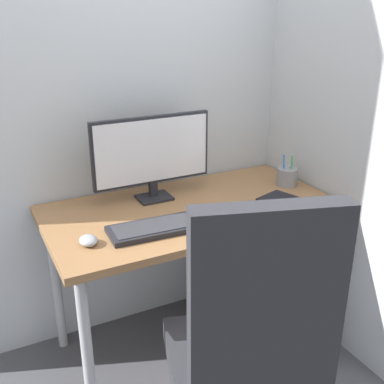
{
  "coord_description": "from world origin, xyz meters",
  "views": [
    {
      "loc": [
        -0.86,
        -1.68,
        1.56
      ],
      "look_at": [
        -0.03,
        -0.07,
        0.84
      ],
      "focal_mm": 43.82,
      "sensor_mm": 36.0,
      "label": 1
    }
  ],
  "objects_px": {
    "office_chair": "(248,354)",
    "mouse": "(88,240)",
    "pen_holder": "(287,176)",
    "keyboard": "(168,226)",
    "filing_cabinet": "(265,275)",
    "notebook": "(287,204)",
    "monitor": "(152,153)"
  },
  "relations": [
    {
      "from": "office_chair",
      "to": "mouse",
      "type": "height_order",
      "value": "office_chair"
    },
    {
      "from": "pen_holder",
      "to": "keyboard",
      "type": "bearing_deg",
      "value": -166.47
    },
    {
      "from": "filing_cabinet",
      "to": "pen_holder",
      "type": "distance_m",
      "value": 0.5
    },
    {
      "from": "filing_cabinet",
      "to": "mouse",
      "type": "distance_m",
      "value": 1.0
    },
    {
      "from": "keyboard",
      "to": "mouse",
      "type": "height_order",
      "value": "mouse"
    },
    {
      "from": "keyboard",
      "to": "notebook",
      "type": "height_order",
      "value": "same"
    },
    {
      "from": "mouse",
      "to": "monitor",
      "type": "bearing_deg",
      "value": 37.06
    },
    {
      "from": "mouse",
      "to": "notebook",
      "type": "xyz_separation_m",
      "value": [
        0.88,
        -0.05,
        -0.01
      ]
    },
    {
      "from": "filing_cabinet",
      "to": "office_chair",
      "type": "bearing_deg",
      "value": -129.55
    },
    {
      "from": "pen_holder",
      "to": "monitor",
      "type": "bearing_deg",
      "value": 167.54
    },
    {
      "from": "office_chair",
      "to": "pen_holder",
      "type": "xyz_separation_m",
      "value": [
        0.72,
        0.76,
        0.22
      ]
    },
    {
      "from": "filing_cabinet",
      "to": "notebook",
      "type": "bearing_deg",
      "value": -94.56
    },
    {
      "from": "office_chair",
      "to": "pen_holder",
      "type": "relative_size",
      "value": 6.87
    },
    {
      "from": "notebook",
      "to": "mouse",
      "type": "bearing_deg",
      "value": 159.47
    },
    {
      "from": "office_chair",
      "to": "keyboard",
      "type": "xyz_separation_m",
      "value": [
        -0.0,
        0.58,
        0.19
      ]
    },
    {
      "from": "pen_holder",
      "to": "notebook",
      "type": "height_order",
      "value": "pen_holder"
    },
    {
      "from": "filing_cabinet",
      "to": "notebook",
      "type": "height_order",
      "value": "notebook"
    },
    {
      "from": "office_chair",
      "to": "mouse",
      "type": "distance_m",
      "value": 0.7
    },
    {
      "from": "monitor",
      "to": "pen_holder",
      "type": "height_order",
      "value": "monitor"
    },
    {
      "from": "filing_cabinet",
      "to": "keyboard",
      "type": "xyz_separation_m",
      "value": [
        -0.57,
        -0.1,
        0.44
      ]
    },
    {
      "from": "notebook",
      "to": "office_chair",
      "type": "bearing_deg",
      "value": -153.04
    },
    {
      "from": "mouse",
      "to": "filing_cabinet",
      "type": "bearing_deg",
      "value": 4.77
    },
    {
      "from": "monitor",
      "to": "notebook",
      "type": "bearing_deg",
      "value": -35.94
    },
    {
      "from": "keyboard",
      "to": "notebook",
      "type": "distance_m",
      "value": 0.56
    },
    {
      "from": "pen_holder",
      "to": "office_chair",
      "type": "bearing_deg",
      "value": -133.41
    },
    {
      "from": "keyboard",
      "to": "notebook",
      "type": "bearing_deg",
      "value": -3.92
    },
    {
      "from": "filing_cabinet",
      "to": "mouse",
      "type": "xyz_separation_m",
      "value": [
        -0.89,
        -0.09,
        0.45
      ]
    },
    {
      "from": "mouse",
      "to": "notebook",
      "type": "bearing_deg",
      "value": -4.38
    },
    {
      "from": "filing_cabinet",
      "to": "pen_holder",
      "type": "xyz_separation_m",
      "value": [
        0.15,
        0.07,
        0.48
      ]
    },
    {
      "from": "keyboard",
      "to": "mouse",
      "type": "relative_size",
      "value": 5.93
    },
    {
      "from": "office_chair",
      "to": "keyboard",
      "type": "bearing_deg",
      "value": 90.28
    },
    {
      "from": "mouse",
      "to": "office_chair",
      "type": "bearing_deg",
      "value": -62.82
    }
  ]
}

